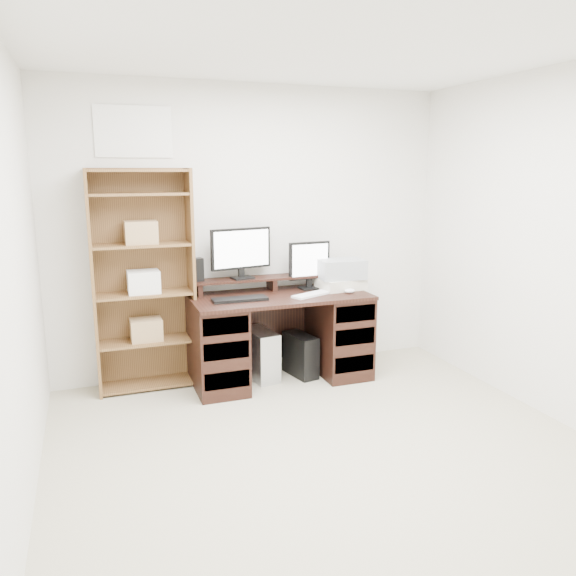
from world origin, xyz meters
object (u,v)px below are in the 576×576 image
printer (341,284)px  monitor_small (309,263)px  monitor_wide (241,251)px  tower_silver (260,354)px  tower_black (300,355)px  desk (280,336)px  bookshelf (143,279)px

printer → monitor_small: bearing=151.3°
monitor_wide → tower_silver: (0.12, -0.13, -0.90)m
printer → tower_black: 0.72m
monitor_wide → monitor_small: bearing=-16.8°
desk → tower_silver: desk is taller
monitor_small → printer: monitor_small is taller
tower_black → printer: bearing=-9.1°
bookshelf → monitor_wide: bearing=-0.4°
desk → monitor_small: 0.69m
desk → bookshelf: bookshelf is taller
desk → monitor_wide: bearing=143.0°
monitor_small → bookshelf: (-1.42, 0.07, -0.06)m
monitor_small → tower_black: 0.81m
monitor_small → tower_black: bearing=-139.9°
tower_silver → bookshelf: bearing=163.1°
monitor_small → desk: bearing=-160.4°
monitor_wide → tower_silver: bearing=-57.7°
monitor_wide → printer: monitor_wide is taller
desk → tower_silver: 0.25m
bookshelf → printer: bearing=-6.0°
monitor_wide → tower_black: (0.47, -0.19, -0.93)m
desk → tower_black: bearing=5.1°
desk → monitor_small: (0.33, 0.14, 0.59)m
monitor_small → bookshelf: size_ratio=0.23×
monitor_wide → bookshelf: 0.84m
monitor_small → tower_silver: 0.90m
monitor_wide → printer: (0.86, -0.17, -0.31)m
tower_silver → monitor_small: bearing=-1.1°
printer → bookshelf: 1.70m
printer → bookshelf: bookshelf is taller
printer → monitor_wide: bearing=162.2°
tower_black → monitor_small: bearing=32.0°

